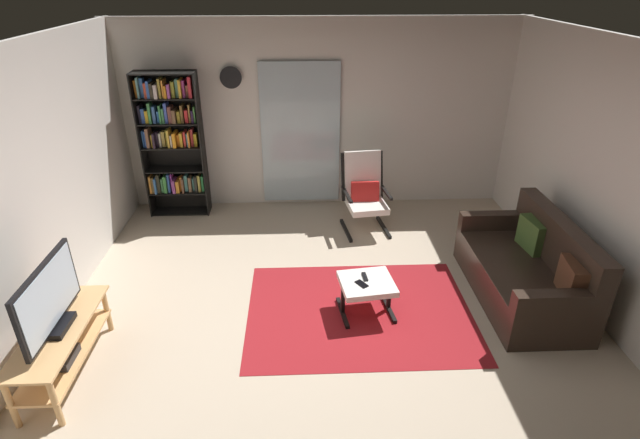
% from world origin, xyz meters
% --- Properties ---
extents(ground_plane, '(7.02, 7.02, 0.00)m').
position_xyz_m(ground_plane, '(0.00, 0.00, 0.00)').
color(ground_plane, '#C3B096').
extents(wall_back, '(5.60, 0.06, 2.60)m').
position_xyz_m(wall_back, '(0.00, 2.90, 1.30)').
color(wall_back, silver).
rests_on(wall_back, ground).
extents(wall_left, '(0.06, 6.00, 2.60)m').
position_xyz_m(wall_left, '(-2.70, 0.00, 1.30)').
color(wall_left, silver).
rests_on(wall_left, ground).
extents(wall_right, '(0.06, 6.00, 2.60)m').
position_xyz_m(wall_right, '(2.70, 0.00, 1.30)').
color(wall_right, silver).
rests_on(wall_right, ground).
extents(glass_door_panel, '(1.10, 0.01, 2.00)m').
position_xyz_m(glass_door_panel, '(-0.25, 2.83, 1.05)').
color(glass_door_panel, silver).
extents(area_rug, '(2.27, 1.72, 0.01)m').
position_xyz_m(area_rug, '(0.31, 0.18, 0.00)').
color(area_rug, maroon).
rests_on(area_rug, ground).
extents(tv_stand, '(0.43, 1.23, 0.48)m').
position_xyz_m(tv_stand, '(-2.29, -0.58, 0.32)').
color(tv_stand, tan).
rests_on(tv_stand, ground).
extents(television, '(0.20, 0.94, 0.59)m').
position_xyz_m(television, '(-2.29, -0.56, 0.76)').
color(television, black).
rests_on(television, tv_stand).
extents(bookshelf_near_tv, '(0.81, 0.30, 1.97)m').
position_xyz_m(bookshelf_near_tv, '(-1.99, 2.62, 1.08)').
color(bookshelf_near_tv, black).
rests_on(bookshelf_near_tv, ground).
extents(leather_sofa, '(0.85, 1.73, 0.88)m').
position_xyz_m(leather_sofa, '(2.09, 0.37, 0.31)').
color(leather_sofa, '#31241C').
rests_on(leather_sofa, ground).
extents(lounge_armchair, '(0.64, 0.72, 1.02)m').
position_xyz_m(lounge_armchair, '(0.58, 2.04, 0.53)').
color(lounge_armchair, black).
rests_on(lounge_armchair, ground).
extents(ottoman, '(0.58, 0.54, 0.38)m').
position_xyz_m(ottoman, '(0.38, 0.17, 0.31)').
color(ottoman, white).
rests_on(ottoman, ground).
extents(tv_remote, '(0.05, 0.15, 0.02)m').
position_xyz_m(tv_remote, '(0.36, 0.23, 0.39)').
color(tv_remote, black).
rests_on(tv_remote, ottoman).
extents(cell_phone, '(0.13, 0.15, 0.01)m').
position_xyz_m(cell_phone, '(0.32, 0.11, 0.38)').
color(cell_phone, black).
rests_on(cell_phone, ottoman).
extents(wall_clock, '(0.29, 0.03, 0.29)m').
position_xyz_m(wall_clock, '(-1.16, 2.82, 1.85)').
color(wall_clock, silver).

